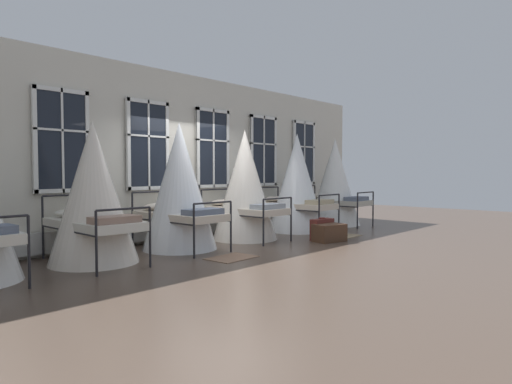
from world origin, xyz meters
TOP-DOWN VIEW (x-y plane):
  - ground at (0.00, 0.00)m, footprint 23.79×23.79m
  - back_wall_with_windows at (0.00, 1.38)m, footprint 12.90×0.10m
  - window_bank at (0.00, 1.26)m, footprint 9.62×0.10m
  - cot_second at (-2.59, 0.24)m, footprint 1.37×1.87m
  - cot_third at (-0.88, 0.27)m, footprint 1.37×1.85m
  - cot_fourth at (0.82, 0.24)m, footprint 1.37×1.86m
  - cot_fifth at (2.63, 0.23)m, footprint 1.37×1.87m
  - cot_sixth at (4.31, 0.24)m, footprint 1.37×1.87m
  - rug_third at (-0.87, -1.07)m, footprint 0.82×0.59m
  - rug_fifth at (2.60, -1.07)m, footprint 0.82×0.59m
  - suitcase_dark at (1.84, -1.03)m, footprint 0.58×0.27m
  - travel_trunk at (1.73, -1.28)m, footprint 0.71×0.54m

SIDE VIEW (x-z plane):
  - ground at x=0.00m, z-range 0.00..0.00m
  - rug_third at x=-0.87m, z-range 0.00..0.01m
  - rug_fifth at x=2.60m, z-range 0.00..0.01m
  - travel_trunk at x=1.73m, z-range 0.00..0.36m
  - suitcase_dark at x=1.84m, z-range -0.01..0.46m
  - cot_second at x=-2.59m, z-range -0.03..2.19m
  - window_bank at x=0.00m, z-range -0.27..2.50m
  - cot_fourth at x=0.82m, z-range -0.03..2.27m
  - cot_sixth at x=4.31m, z-range -0.03..2.28m
  - cot_third at x=-0.88m, z-range -0.03..2.30m
  - cot_fifth at x=2.63m, z-range -0.03..2.30m
  - back_wall_with_windows at x=0.00m, z-range 0.00..3.51m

